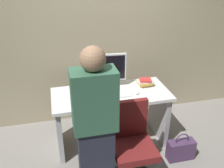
% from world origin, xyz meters
% --- Properties ---
extents(ground_plane, '(9.00, 9.00, 0.00)m').
position_xyz_m(ground_plane, '(0.00, 0.00, 0.00)').
color(ground_plane, gray).
extents(wall_back, '(6.40, 0.10, 3.00)m').
position_xyz_m(wall_back, '(0.00, 0.76, 1.50)').
color(wall_back, tan).
rests_on(wall_back, ground).
extents(desk, '(1.48, 0.65, 0.75)m').
position_xyz_m(desk, '(0.00, 0.00, 0.52)').
color(desk, white).
rests_on(desk, ground).
extents(office_chair, '(0.52, 0.52, 0.94)m').
position_xyz_m(office_chair, '(0.07, -0.68, 0.43)').
color(office_chair, black).
rests_on(office_chair, ground).
extents(person_at_desk, '(0.40, 0.24, 1.64)m').
position_xyz_m(person_at_desk, '(-0.34, -0.81, 0.84)').
color(person_at_desk, '#262838').
rests_on(person_at_desk, ground).
extents(monitor, '(0.54, 0.16, 0.46)m').
position_xyz_m(monitor, '(-0.03, 0.18, 1.01)').
color(monitor, silver).
rests_on(monitor, desk).
extents(keyboard, '(0.43, 0.14, 0.02)m').
position_xyz_m(keyboard, '(0.02, -0.10, 0.76)').
color(keyboard, white).
rests_on(keyboard, desk).
extents(mouse, '(0.06, 0.10, 0.03)m').
position_xyz_m(mouse, '(0.31, -0.08, 0.77)').
color(mouse, white).
rests_on(mouse, desk).
extents(cup_near_keyboard, '(0.07, 0.07, 0.10)m').
position_xyz_m(cup_near_keyboard, '(-0.47, -0.18, 0.81)').
color(cup_near_keyboard, '#3372B2').
rests_on(cup_near_keyboard, desk).
extents(book_stack, '(0.21, 0.16, 0.10)m').
position_xyz_m(book_stack, '(0.48, 0.10, 0.80)').
color(book_stack, white).
rests_on(book_stack, desk).
extents(handbag, '(0.34, 0.14, 0.38)m').
position_xyz_m(handbag, '(0.76, -0.53, 0.14)').
color(handbag, '#4C3356').
rests_on(handbag, ground).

